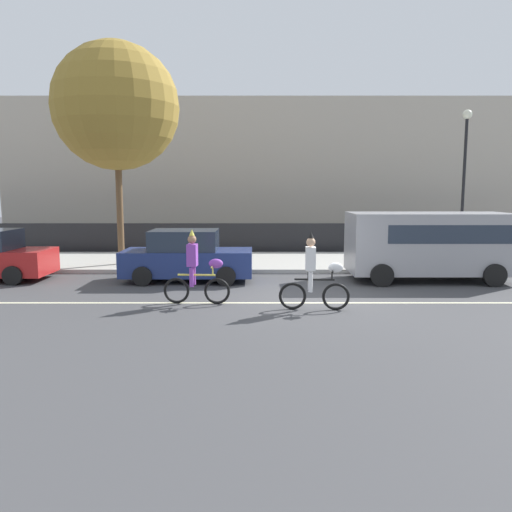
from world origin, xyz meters
TOP-DOWN VIEW (x-y plane):
  - ground_plane at (0.00, 0.00)m, footprint 80.00×80.00m
  - road_centre_line at (0.00, -0.50)m, footprint 36.00×0.14m
  - sidewalk_curb at (0.00, 6.50)m, footprint 60.00×5.00m
  - fence_line at (0.00, 9.40)m, footprint 40.00×0.08m
  - building_backdrop at (-1.29, 18.00)m, footprint 28.00×8.00m
  - parade_cyclist_purple at (-2.96, -0.58)m, footprint 1.72×0.50m
  - parade_cyclist_zebra at (-0.03, -1.24)m, footprint 1.72×0.50m
  - parked_van_grey at (4.11, 2.70)m, footprint 5.00×2.22m
  - parked_car_navy at (-3.67, 2.67)m, footprint 4.10×1.92m
  - street_lamp_post at (6.81, 6.92)m, footprint 0.36×0.36m
  - street_tree_near_lamp at (-6.50, 5.37)m, footprint 4.55×4.55m

SIDE VIEW (x-z plane):
  - ground_plane at x=0.00m, z-range 0.00..0.00m
  - road_centre_line at x=0.00m, z-range 0.00..0.01m
  - sidewalk_curb at x=0.00m, z-range 0.00..0.15m
  - fence_line at x=0.00m, z-range 0.00..1.40m
  - parked_car_navy at x=-3.67m, z-range -0.04..1.60m
  - parade_cyclist_purple at x=-2.96m, z-range -0.12..1.80m
  - parade_cyclist_zebra at x=-0.03m, z-range -0.12..1.80m
  - parked_van_grey at x=4.11m, z-range 0.19..2.37m
  - building_backdrop at x=-1.29m, z-range 0.00..7.82m
  - street_lamp_post at x=6.81m, z-range 1.06..6.92m
  - street_tree_near_lamp at x=-6.50m, z-range 1.87..9.86m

